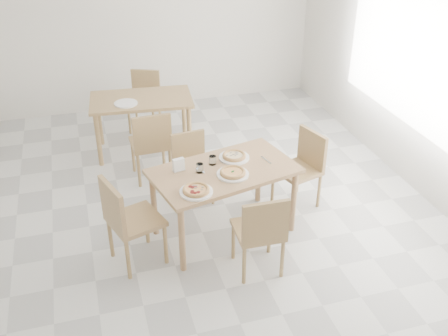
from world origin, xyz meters
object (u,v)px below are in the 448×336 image
object	(u,v)px
main_table	(224,177)
chair_back_n	(145,96)
chair_west	(126,217)
chair_back_s	(151,141)
tumbler_b	(200,168)
second_table	(142,106)
napkin_holder	(179,165)
tumbler_a	(213,160)
chair_east	(303,163)
plate_mushroom	(234,157)
pizza_mushroom	(234,156)
chair_south	(261,230)
pizza_margherita	(233,172)
plate_pepperoni	(196,192)
plate_margherita	(233,174)
chair_north	(191,162)
plate_empty	(126,103)
pizza_pepperoni	(196,190)

from	to	relation	value
main_table	chair_back_n	bearing A→B (deg)	84.36
chair_west	chair_back_s	size ratio (longest dim) A/B	1.02
tumbler_b	second_table	size ratio (longest dim) A/B	0.07
napkin_holder	second_table	size ratio (longest dim) A/B	0.10
tumbler_a	chair_east	bearing A→B (deg)	8.79
plate_mushroom	pizza_mushroom	world-z (taller)	pizza_mushroom
pizza_mushroom	tumbler_b	size ratio (longest dim) A/B	2.76
chair_south	napkin_holder	world-z (taller)	napkin_holder
pizza_margherita	napkin_holder	distance (m)	0.53
plate_pepperoni	napkin_holder	size ratio (longest dim) A/B	2.21
pizza_margherita	chair_back_s	world-z (taller)	chair_back_s
plate_margherita	chair_back_s	size ratio (longest dim) A/B	0.35
chair_north	napkin_holder	size ratio (longest dim) A/B	5.64
plate_pepperoni	napkin_holder	world-z (taller)	napkin_holder
second_table	chair_back_n	world-z (taller)	chair_back_n
main_table	chair_east	size ratio (longest dim) A/B	1.80
plate_empty	main_table	bearing A→B (deg)	-69.14
chair_north	chair_back_s	world-z (taller)	chair_back_s
chair_south	plate_empty	bearing A→B (deg)	-69.99
chair_north	plate_mushroom	xyz separation A→B (m)	(0.32, -0.57, 0.31)
plate_empty	chair_east	bearing A→B (deg)	-42.98
chair_back_s	chair_back_n	distance (m)	1.51
napkin_holder	chair_east	bearing A→B (deg)	-2.70
main_table	tumbler_b	bearing A→B (deg)	162.58
plate_empty	pizza_pepperoni	bearing A→B (deg)	-80.77
tumbler_b	chair_back_n	size ratio (longest dim) A/B	0.11
tumbler_a	plate_empty	distance (m)	1.87
main_table	pizza_pepperoni	xyz separation A→B (m)	(-0.36, -0.33, 0.12)
main_table	plate_mushroom	xyz separation A→B (m)	(0.16, 0.19, 0.10)
chair_back_s	plate_empty	distance (m)	0.71
plate_mushroom	plate_pepperoni	bearing A→B (deg)	-135.24
main_table	plate_pepperoni	world-z (taller)	plate_pepperoni
pizza_margherita	main_table	bearing A→B (deg)	112.39
chair_south	tumbler_a	bearing A→B (deg)	-73.58
plate_pepperoni	second_table	bearing A→B (deg)	93.74
tumbler_b	chair_south	bearing A→B (deg)	-62.25
chair_east	plate_margherita	world-z (taller)	chair_east
chair_back_s	plate_empty	xyz separation A→B (m)	(-0.19, 0.65, 0.24)
plate_pepperoni	pizza_mushroom	xyz separation A→B (m)	(0.52, 0.52, 0.02)
chair_east	plate_margherita	size ratio (longest dim) A/B	2.77
plate_empty	napkin_holder	bearing A→B (deg)	-80.86
main_table	tumbler_a	bearing A→B (deg)	108.09
plate_mushroom	tumbler_a	bearing A→B (deg)	-166.58
plate_pepperoni	plate_empty	distance (m)	2.25
tumbler_b	second_table	world-z (taller)	tumbler_b
napkin_holder	plate_empty	world-z (taller)	napkin_holder
plate_mushroom	pizza_margherita	size ratio (longest dim) A/B	1.02
chair_west	plate_margherita	world-z (taller)	chair_west
plate_pepperoni	main_table	bearing A→B (deg)	42.46
plate_mushroom	chair_back_n	distance (m)	2.63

